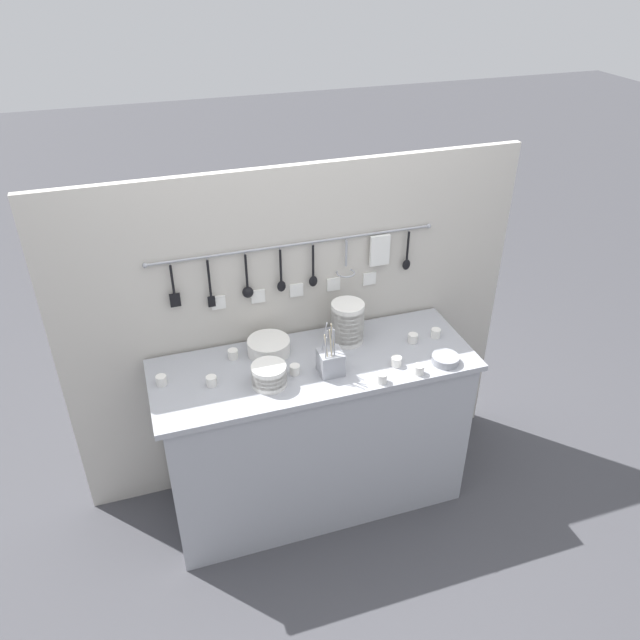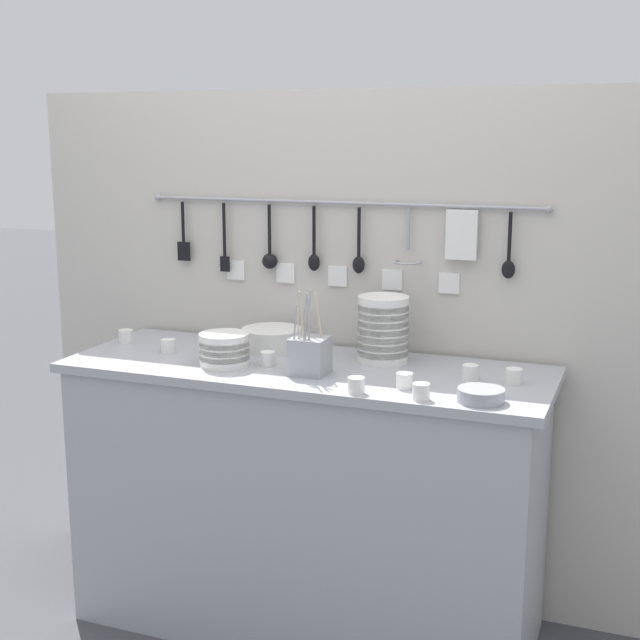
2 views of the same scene
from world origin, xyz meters
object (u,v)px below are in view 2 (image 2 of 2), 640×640
(cup_by_caddy, at_px, (356,385))
(bowl_stack_tall_left, at_px, (224,349))
(cutlery_caddy, at_px, (310,355))
(cup_centre, at_px, (405,381))
(plate_stack, at_px, (272,339))
(cup_back_left, at_px, (126,336))
(cup_front_right, at_px, (421,392))
(cup_edge_far, at_px, (228,338))
(bowl_stack_wide_centre, at_px, (383,329))
(cup_back_right, at_px, (168,346))
(steel_mixing_bowl, at_px, (481,395))
(cup_front_left, at_px, (514,376))
(cup_beside_plates, at_px, (268,359))
(cup_edge_near, at_px, (470,372))

(cup_by_caddy, bearing_deg, bowl_stack_tall_left, 163.77)
(cutlery_caddy, xyz_separation_m, cup_centre, (0.32, -0.05, -0.04))
(plate_stack, distance_m, cup_by_caddy, 0.60)
(cup_back_left, bearing_deg, cup_front_right, -14.16)
(plate_stack, relative_size, cup_edge_far, 4.27)
(bowl_stack_wide_centre, height_order, cup_centre, bowl_stack_wide_centre)
(cup_back_left, bearing_deg, cup_back_right, -19.21)
(steel_mixing_bowl, height_order, cup_back_right, cup_back_right)
(cup_edge_far, bearing_deg, cup_back_right, -127.17)
(steel_mixing_bowl, height_order, cup_edge_far, cup_edge_far)
(cutlery_caddy, height_order, cup_edge_far, cutlery_caddy)
(steel_mixing_bowl, distance_m, cup_back_left, 1.37)
(steel_mixing_bowl, distance_m, cup_front_right, 0.17)
(cutlery_caddy, relative_size, cup_back_left, 5.42)
(plate_stack, xyz_separation_m, cup_back_right, (-0.32, -0.17, -0.01))
(cup_front_left, distance_m, cup_front_right, 0.34)
(cup_beside_plates, xyz_separation_m, cup_back_right, (-0.39, 0.04, 0.00))
(bowl_stack_tall_left, distance_m, cup_edge_far, 0.29)
(cup_beside_plates, bearing_deg, cup_by_caddy, -27.11)
(cup_edge_near, bearing_deg, bowl_stack_wide_centre, 159.73)
(cup_centre, bearing_deg, bowl_stack_tall_left, 175.56)
(plate_stack, height_order, cup_back_right, plate_stack)
(cup_beside_plates, distance_m, cup_edge_near, 0.66)
(bowl_stack_wide_centre, height_order, cup_edge_near, bowl_stack_wide_centre)
(plate_stack, relative_size, cup_front_left, 4.27)
(cup_by_caddy, bearing_deg, cutlery_caddy, 144.29)
(cup_back_left, relative_size, cup_edge_far, 1.00)
(bowl_stack_tall_left, height_order, cup_edge_near, bowl_stack_tall_left)
(bowl_stack_wide_centre, height_order, cup_by_caddy, bowl_stack_wide_centre)
(cup_back_right, bearing_deg, cup_front_left, 1.92)
(plate_stack, relative_size, cutlery_caddy, 0.79)
(cup_beside_plates, distance_m, cup_centre, 0.50)
(cutlery_caddy, distance_m, cup_edge_far, 0.50)
(cup_front_left, bearing_deg, cup_by_caddy, -147.50)
(cup_centre, bearing_deg, cup_back_left, 169.53)
(cup_front_left, distance_m, cup_back_right, 1.18)
(bowl_stack_tall_left, bearing_deg, cup_front_right, -11.46)
(cutlery_caddy, height_order, cup_back_left, cutlery_caddy)
(cup_front_left, height_order, cup_by_caddy, same)
(cup_edge_far, bearing_deg, cup_by_caddy, -33.12)
(bowl_stack_tall_left, bearing_deg, cup_edge_far, 114.60)
(cup_beside_plates, distance_m, cup_front_right, 0.59)
(cup_centre, height_order, cup_by_caddy, same)
(cup_back_right, bearing_deg, cup_front_right, -12.95)
(bowl_stack_wide_centre, bearing_deg, cup_centre, -61.10)
(cup_back_left, relative_size, cup_front_right, 1.00)
(bowl_stack_tall_left, xyz_separation_m, cup_edge_far, (-0.12, 0.26, -0.03))
(plate_stack, height_order, cup_centre, plate_stack)
(cutlery_caddy, bearing_deg, cup_back_right, 172.04)
(cutlery_caddy, xyz_separation_m, cup_edge_far, (-0.42, 0.26, -0.04))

